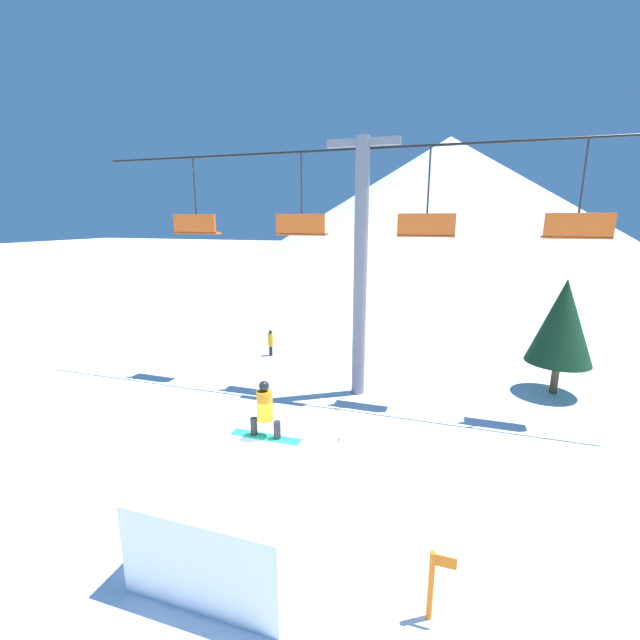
{
  "coord_description": "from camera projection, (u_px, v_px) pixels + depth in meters",
  "views": [
    {
      "loc": [
        3.36,
        -6.26,
        6.22
      ],
      "look_at": [
        -0.26,
        4.79,
        3.46
      ],
      "focal_mm": 24.0,
      "sensor_mm": 36.0,
      "label": 1
    }
  ],
  "objects": [
    {
      "name": "ground_plane",
      "position": [
        255.0,
        550.0,
        8.24
      ],
      "size": [
        220.0,
        220.0,
        0.0
      ],
      "primitive_type": "plane",
      "color": "white"
    },
    {
      "name": "mountain_ridge",
      "position": [
        447.0,
        195.0,
        82.01
      ],
      "size": [
        71.22,
        71.22,
        21.18
      ],
      "color": "silver",
      "rests_on": "ground_plane"
    },
    {
      "name": "snow_ramp",
      "position": [
        245.0,
        505.0,
        8.24
      ],
      "size": [
        2.85,
        3.32,
        1.66
      ],
      "color": "white",
      "rests_on": "ground_plane"
    },
    {
      "name": "snowboarder",
      "position": [
        265.0,
        410.0,
        8.99
      ],
      "size": [
        1.55,
        0.34,
        1.29
      ],
      "color": "#1E9E6B",
      "rests_on": "snow_ramp"
    },
    {
      "name": "chairlift",
      "position": [
        361.0,
        251.0,
        14.5
      ],
      "size": [
        20.06,
        0.47,
        8.82
      ],
      "color": "slate",
      "rests_on": "ground_plane"
    },
    {
      "name": "pine_tree_near",
      "position": [
        562.0,
        322.0,
        15.03
      ],
      "size": [
        2.22,
        2.22,
        4.23
      ],
      "color": "#4C3823",
      "rests_on": "ground_plane"
    },
    {
      "name": "trail_marker",
      "position": [
        432.0,
        583.0,
        6.68
      ],
      "size": [
        0.41,
        0.1,
        1.23
      ],
      "color": "orange",
      "rests_on": "ground_plane"
    },
    {
      "name": "distant_skier",
      "position": [
        271.0,
        342.0,
        19.8
      ],
      "size": [
        0.24,
        0.24,
        1.23
      ],
      "color": "black",
      "rests_on": "ground_plane"
    }
  ]
}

